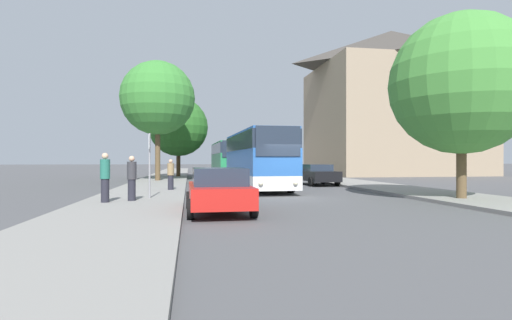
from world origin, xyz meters
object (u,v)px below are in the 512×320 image
tree_left_near (178,127)px  tree_left_far (158,98)px  parked_car_left_curb (219,190)px  pedestrian_waiting_far (105,177)px  pedestrian_walking_back (132,178)px  parked_car_right_near (317,174)px  tree_right_near (461,84)px  bus_stop_sign (150,158)px  pedestrian_waiting_near (171,174)px  bus_front (257,159)px  bus_middle (228,159)px  parked_car_right_far (278,169)px

tree_left_near → tree_left_far: size_ratio=0.83×
tree_left_near → tree_left_far: tree_left_far is taller
parked_car_left_curb → tree_left_far: (-3.41, 19.07, 5.85)m
pedestrian_waiting_far → pedestrian_walking_back: size_ratio=1.06×
parked_car_right_near → tree_left_far: bearing=-27.8°
parked_car_right_near → pedestrian_waiting_far: pedestrian_waiting_far is taller
parked_car_left_curb → tree_right_near: size_ratio=0.56×
pedestrian_walking_back → tree_left_near: bearing=150.4°
parked_car_right_near → bus_stop_sign: (-10.46, -9.42, 1.07)m
pedestrian_waiting_near → tree_left_far: 11.84m
pedestrian_walking_back → tree_left_far: (-0.22, 15.95, 5.58)m
bus_front → parked_car_left_curb: size_ratio=2.47×
bus_stop_sign → tree_right_near: size_ratio=0.35×
bus_middle → bus_front: bearing=-90.3°
bus_stop_sign → pedestrian_waiting_near: bus_stop_sign is taller
bus_middle → parked_car_left_curb: bearing=-97.5°
tree_left_near → tree_right_near: size_ratio=1.00×
tree_left_near → bus_stop_sign: bearing=-91.5°
bus_front → parked_car_left_curb: bearing=-107.6°
parked_car_left_curb → tree_left_far: size_ratio=0.46×
parked_car_left_curb → tree_right_near: tree_right_near is taller
bus_middle → pedestrian_walking_back: bearing=-106.2°
pedestrian_waiting_far → bus_stop_sign: bearing=-154.3°
bus_front → tree_left_far: tree_left_far is taller
bus_front → bus_stop_sign: size_ratio=3.95×
parked_car_left_curb → pedestrian_walking_back: (-3.19, 3.12, 0.27)m
pedestrian_waiting_far → pedestrian_waiting_near: bearing=-129.6°
pedestrian_walking_back → tree_left_near: size_ratio=0.23×
bus_front → tree_left_near: 17.36m
bus_front → parked_car_right_far: bearing=71.3°
parked_car_right_far → bus_stop_sign: (-10.49, -21.96, 1.03)m
tree_left_far → parked_car_right_near: bearing=-25.9°
parked_car_left_curb → tree_left_near: bearing=93.5°
parked_car_left_curb → parked_car_right_far: size_ratio=1.04×
bus_front → pedestrian_walking_back: (-6.27, -7.49, -0.77)m
bus_front → parked_car_left_curb: bus_front is taller
pedestrian_waiting_far → tree_right_near: tree_right_near is taller
bus_middle → pedestrian_waiting_far: size_ratio=5.53×
tree_right_near → tree_left_far: bearing=128.8°
pedestrian_walking_back → pedestrian_waiting_far: bearing=-89.1°
bus_stop_sign → pedestrian_waiting_near: size_ratio=1.66×
bus_stop_sign → tree_left_far: (-0.80, 14.89, 4.79)m
bus_middle → parked_car_right_near: bearing=-68.5°
parked_car_right_far → pedestrian_waiting_near: (-9.82, -17.37, 0.17)m
pedestrian_waiting_far → tree_left_far: size_ratio=0.20×
pedestrian_waiting_near → tree_left_far: size_ratio=0.18×
parked_car_right_near → bus_stop_sign: bearing=40.2°
parked_car_right_near → tree_left_near: size_ratio=0.57×
pedestrian_waiting_near → tree_left_near: bearing=-151.0°
bus_middle → pedestrian_walking_back: 23.27m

